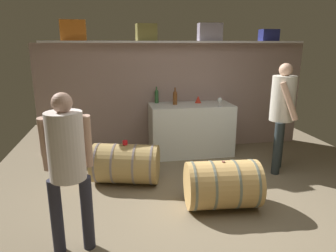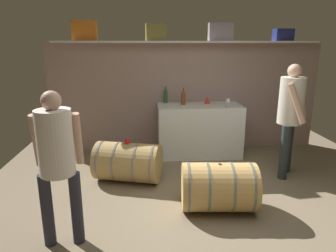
{
  "view_description": "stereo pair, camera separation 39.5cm",
  "coord_description": "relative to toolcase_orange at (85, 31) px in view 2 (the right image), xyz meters",
  "views": [
    {
      "loc": [
        -1.12,
        -2.93,
        1.91
      ],
      "look_at": [
        -0.44,
        0.83,
        0.88
      ],
      "focal_mm": 32.59,
      "sensor_mm": 36.0,
      "label": 1
    },
    {
      "loc": [
        -0.73,
        -2.98,
        1.91
      ],
      "look_at": [
        -0.44,
        0.83,
        0.88
      ],
      "focal_mm": 32.59,
      "sensor_mm": 36.0,
      "label": 2
    }
  ],
  "objects": [
    {
      "name": "winemaker_pouring",
      "position": [
        3.05,
        -1.22,
        -1.11
      ],
      "size": [
        0.48,
        0.54,
        1.65
      ],
      "rotation": [
        0.0,
        0.0,
        -2.19
      ],
      "color": "#293235",
      "rests_on": "ground"
    },
    {
      "name": "visitor_tasting",
      "position": [
        0.15,
        -2.63,
        -1.19
      ],
      "size": [
        0.46,
        0.35,
        1.52
      ],
      "rotation": [
        0.0,
        0.0,
        0.07
      ],
      "color": "#292A37",
      "rests_on": "ground"
    },
    {
      "name": "ground_plane",
      "position": [
        1.71,
        -1.73,
        -2.13
      ],
      "size": [
        6.07,
        8.21,
        0.02
      ],
      "primitive_type": "cube",
      "color": "#7B6C54"
    },
    {
      "name": "wine_bottle_amber",
      "position": [
        1.63,
        -0.18,
        -1.1
      ],
      "size": [
        0.08,
        0.08,
        0.29
      ],
      "color": "brown",
      "rests_on": "work_cabinet"
    },
    {
      "name": "wine_glass",
      "position": [
        2.33,
        -0.49,
        -1.12
      ],
      "size": [
        0.08,
        0.08,
        0.15
      ],
      "color": "white",
      "rests_on": "work_cabinet"
    },
    {
      "name": "tasting_cup",
      "position": [
        0.71,
        -1.23,
        -1.53
      ],
      "size": [
        0.07,
        0.07,
        0.06
      ],
      "primitive_type": "cylinder",
      "color": "red",
      "rests_on": "wine_barrel_near"
    },
    {
      "name": "red_funnel",
      "position": [
        2.07,
        -0.11,
        -1.16
      ],
      "size": [
        0.11,
        0.11,
        0.12
      ],
      "primitive_type": "cone",
      "color": "red",
      "rests_on": "work_cabinet"
    },
    {
      "name": "toolcase_navy",
      "position": [
        3.38,
        0.0,
        -0.06
      ],
      "size": [
        0.31,
        0.22,
        0.2
      ],
      "primitive_type": "cube",
      "rotation": [
        0.0,
        0.0,
        -0.02
      ],
      "color": "navy",
      "rests_on": "high_shelf_board"
    },
    {
      "name": "work_cabinet",
      "position": [
        1.91,
        -0.24,
        -1.67
      ],
      "size": [
        1.44,
        0.65,
        0.9
      ],
      "primitive_type": "cube",
      "color": "white",
      "rests_on": "ground"
    },
    {
      "name": "high_shelf_board",
      "position": [
        1.71,
        0.0,
        -0.18
      ],
      "size": [
        4.48,
        0.4,
        0.03
      ],
      "primitive_type": "cube",
      "color": "silver",
      "rests_on": "back_wall_panel"
    },
    {
      "name": "toolcase_grey",
      "position": [
        2.27,
        0.0,
        -0.01
      ],
      "size": [
        0.42,
        0.26,
        0.3
      ],
      "primitive_type": "cube",
      "rotation": [
        0.0,
        0.0,
        -0.06
      ],
      "color": "gray",
      "rests_on": "high_shelf_board"
    },
    {
      "name": "wine_barrel_far",
      "position": [
        1.82,
        -2.12,
        -1.83
      ],
      "size": [
        0.9,
        0.64,
        0.59
      ],
      "rotation": [
        0.0,
        0.0,
        -0.08
      ],
      "color": "tan",
      "rests_on": "ground"
    },
    {
      "name": "back_wall_panel",
      "position": [
        1.71,
        0.15,
        -1.16
      ],
      "size": [
        4.87,
        0.1,
        1.93
      ],
      "primitive_type": "cube",
      "color": "gray",
      "rests_on": "ground"
    },
    {
      "name": "toolcase_olive",
      "position": [
        1.17,
        0.0,
        -0.02
      ],
      "size": [
        0.35,
        0.27,
        0.28
      ],
      "primitive_type": "cube",
      "rotation": [
        0.0,
        0.0,
        0.07
      ],
      "color": "olive",
      "rests_on": "high_shelf_board"
    },
    {
      "name": "wine_bottle_green",
      "position": [
        1.34,
        0.01,
        -1.1
      ],
      "size": [
        0.07,
        0.07,
        0.29
      ],
      "color": "#2E5C31",
      "rests_on": "work_cabinet"
    },
    {
      "name": "toolcase_orange",
      "position": [
        0.0,
        0.0,
        0.0
      ],
      "size": [
        0.4,
        0.21,
        0.32
      ],
      "primitive_type": "cube",
      "rotation": [
        0.0,
        0.0,
        0.03
      ],
      "color": "orange",
      "rests_on": "high_shelf_board"
    },
    {
      "name": "wine_barrel_near",
      "position": [
        0.71,
        -1.23,
        -1.84
      ],
      "size": [
        1.02,
        0.77,
        0.57
      ],
      "rotation": [
        0.0,
        0.0,
        -0.26
      ],
      "color": "tan",
      "rests_on": "ground"
    }
  ]
}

